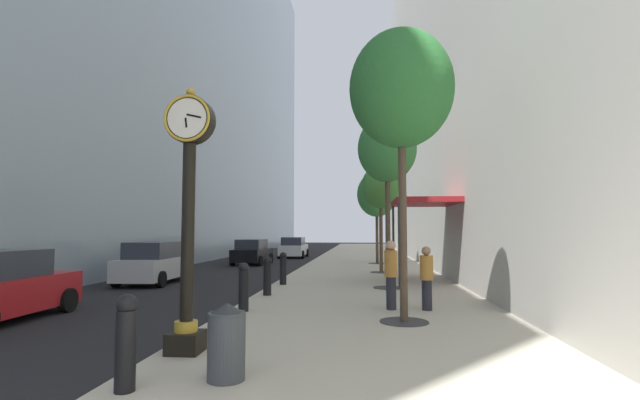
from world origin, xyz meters
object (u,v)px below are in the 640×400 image
(pedestrian_by_clock, at_px, (427,276))
(car_silver_trailing, at_px, (155,263))
(street_tree_near, at_px, (401,90))
(bollard_nearest, at_px, (126,340))
(street_tree_mid_near, at_px, (387,150))
(bollard_fourth, at_px, (267,275))
(trash_bin, at_px, (227,340))
(car_black_near, at_px, (252,252))
(car_white_far, at_px, (294,248))
(bollard_fifth, at_px, (283,267))
(street_tree_far, at_px, (377,195))
(street_clock, at_px, (188,205))
(street_tree_mid_far, at_px, (381,187))
(bollard_third, at_px, (244,286))
(pedestrian_walking, at_px, (391,272))

(pedestrian_by_clock, xyz_separation_m, car_silver_trailing, (-10.35, 6.24, -0.17))
(street_tree_near, bearing_deg, bollard_nearest, -129.78)
(street_tree_mid_near, xyz_separation_m, pedestrian_by_clock, (0.73, -4.47, -4.16))
(bollard_fourth, distance_m, street_tree_near, 7.25)
(trash_bin, xyz_separation_m, car_black_near, (-5.32, 22.78, 0.12))
(trash_bin, height_order, car_silver_trailing, car_silver_trailing)
(street_tree_mid_near, relative_size, car_white_far, 1.39)
(bollard_fifth, height_order, street_tree_mid_near, street_tree_mid_near)
(street_tree_far, distance_m, trash_bin, 22.90)
(bollard_nearest, xyz_separation_m, street_tree_mid_near, (3.96, 10.82, 4.38))
(street_clock, xyz_separation_m, street_tree_mid_near, (3.90, 9.00, 2.53))
(street_tree_mid_far, distance_m, trash_bin, 16.98)
(bollard_third, distance_m, car_silver_trailing, 8.87)
(street_tree_far, bearing_deg, bollard_fourth, -105.46)
(bollard_nearest, relative_size, pedestrian_by_clock, 0.75)
(bollard_fifth, bearing_deg, street_tree_far, 70.91)
(bollard_fourth, bearing_deg, car_black_near, 105.81)
(bollard_nearest, xyz_separation_m, car_black_near, (-4.16, 23.33, 0.01))
(bollard_nearest, distance_m, pedestrian_walking, 7.40)
(street_clock, height_order, bollard_fifth, street_clock)
(bollard_fourth, relative_size, street_tree_mid_far, 0.23)
(street_tree_mid_near, bearing_deg, bollard_nearest, -110.10)
(car_white_far, bearing_deg, bollard_fifth, -82.40)
(trash_bin, relative_size, pedestrian_by_clock, 0.64)
(bollard_fourth, height_order, street_tree_mid_near, street_tree_mid_near)
(bollard_third, relative_size, car_silver_trailing, 0.28)
(street_clock, height_order, trash_bin, street_clock)
(bollard_fifth, xyz_separation_m, trash_bin, (1.16, -10.96, -0.11))
(bollard_nearest, bearing_deg, street_tree_mid_far, 76.80)
(bollard_fifth, relative_size, street_tree_near, 0.18)
(bollard_nearest, relative_size, car_white_far, 0.27)
(street_tree_mid_near, bearing_deg, bollard_third, -128.00)
(street_tree_mid_near, xyz_separation_m, street_tree_mid_far, (0.00, 6.07, -0.81))
(street_tree_near, distance_m, car_white_far, 27.49)
(street_tree_mid_near, relative_size, trash_bin, 6.01)
(bollard_third, distance_m, bollard_fourth, 2.88)
(pedestrian_walking, height_order, pedestrian_by_clock, pedestrian_walking)
(bollard_fourth, distance_m, pedestrian_by_clock, 5.22)
(pedestrian_by_clock, distance_m, car_black_near, 19.15)
(bollard_third, relative_size, pedestrian_walking, 0.69)
(street_clock, xyz_separation_m, car_silver_trailing, (-5.72, 10.76, -1.80))
(bollard_fifth, bearing_deg, car_silver_trailing, 169.18)
(street_clock, relative_size, car_black_near, 1.11)
(bollard_fourth, relative_size, car_silver_trailing, 0.28)
(bollard_nearest, distance_m, street_tree_near, 7.76)
(pedestrian_by_clock, xyz_separation_m, car_black_near, (-8.86, 16.98, -0.21))
(street_clock, xyz_separation_m, bollard_fourth, (-0.06, 6.80, -1.85))
(pedestrian_by_clock, bearing_deg, street_clock, -135.70)
(trash_bin, distance_m, pedestrian_by_clock, 6.80)
(street_clock, height_order, bollard_nearest, street_clock)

